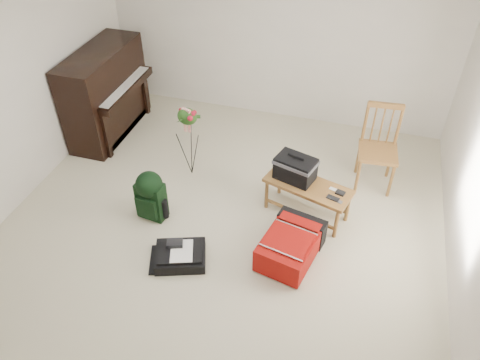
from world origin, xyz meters
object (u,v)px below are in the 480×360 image
(red_suitcase, at_px, (292,242))
(black_duffel, at_px, (180,255))
(piano, at_px, (106,95))
(bench, at_px, (298,176))
(flower_stand, at_px, (189,142))
(green_backpack, at_px, (150,193))
(dining_chair, at_px, (378,149))

(red_suitcase, height_order, black_duffel, red_suitcase)
(red_suitcase, bearing_deg, piano, 164.03)
(bench, bearing_deg, red_suitcase, -65.37)
(flower_stand, bearing_deg, black_duffel, -53.89)
(piano, relative_size, green_backpack, 2.35)
(green_backpack, bearing_deg, flower_stand, 88.17)
(green_backpack, bearing_deg, dining_chair, 36.88)
(red_suitcase, bearing_deg, flower_stand, 159.24)
(red_suitcase, distance_m, green_backpack, 1.70)
(bench, bearing_deg, dining_chair, 60.76)
(piano, height_order, flower_stand, piano)
(piano, distance_m, flower_stand, 1.62)
(piano, height_order, dining_chair, piano)
(piano, height_order, black_duffel, piano)
(bench, height_order, red_suitcase, bench)
(bench, relative_size, green_backpack, 1.68)
(black_duffel, bearing_deg, dining_chair, 26.51)
(bench, distance_m, flower_stand, 1.49)
(black_duffel, height_order, flower_stand, flower_stand)
(black_duffel, bearing_deg, red_suitcase, 2.14)
(piano, xyz_separation_m, dining_chair, (3.80, -0.12, -0.07))
(bench, height_order, green_backpack, bench)
(piano, distance_m, green_backpack, 2.05)
(dining_chair, height_order, red_suitcase, dining_chair)
(green_backpack, height_order, flower_stand, flower_stand)
(piano, height_order, green_backpack, piano)
(black_duffel, xyz_separation_m, green_backpack, (-0.57, 0.55, 0.27))
(red_suitcase, bearing_deg, dining_chair, 75.34)
(piano, height_order, red_suitcase, piano)
(bench, xyz_separation_m, black_duffel, (-1.02, -1.12, -0.46))
(dining_chair, xyz_separation_m, flower_stand, (-2.30, -0.50, -0.03))
(black_duffel, relative_size, flower_stand, 0.63)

